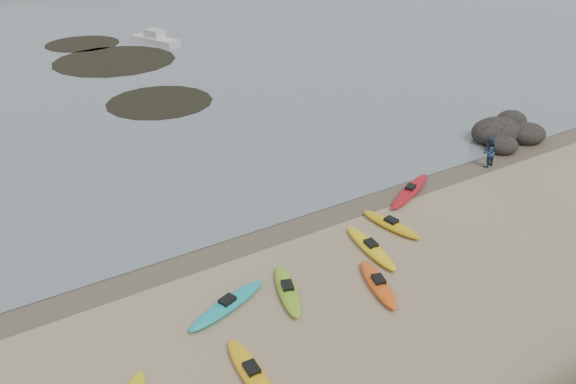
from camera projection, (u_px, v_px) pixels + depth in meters
ground at (288, 221)px, 25.30m from camera, size 600.00×600.00×0.00m
wet_sand at (292, 224)px, 25.07m from camera, size 60.00×60.00×0.00m
kayaks at (324, 274)px, 21.49m from camera, size 19.29×9.18×0.34m
person_east at (488, 152)px, 29.98m from camera, size 0.87×0.71×1.69m
rock_cluster at (506, 136)px, 33.62m from camera, size 5.12×3.74×1.65m
kelp_mats at (116, 65)px, 48.18m from camera, size 10.56×27.79×0.04m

